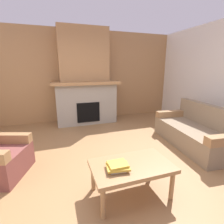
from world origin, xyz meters
name	(u,v)px	position (x,y,z in m)	size (l,w,h in m)	color
ground	(115,167)	(0.00, 0.00, 0.00)	(9.00, 9.00, 0.00)	olive
wall_back_wood_panel	(83,76)	(0.00, 3.00, 1.35)	(6.00, 0.12, 2.70)	#A87A4C
fireplace	(85,83)	(0.00, 2.62, 1.16)	(1.90, 0.82, 2.70)	gray
couch	(196,132)	(1.89, 0.24, 0.29)	(1.03, 1.88, 0.85)	#847056
coffee_table	(131,168)	(-0.02, -0.65, 0.38)	(1.00, 0.60, 0.43)	#997047
book_stack_near_edge	(117,166)	(-0.23, -0.70, 0.47)	(0.29, 0.24, 0.08)	beige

